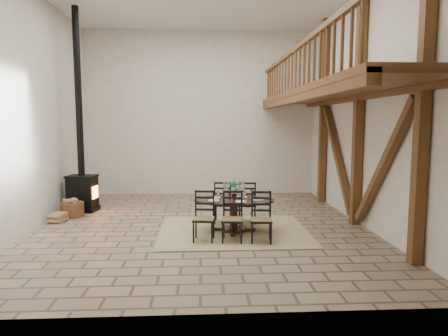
{
  "coord_description": "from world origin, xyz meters",
  "views": [
    {
      "loc": [
        0.04,
        -8.43,
        2.22
      ],
      "look_at": [
        0.52,
        0.4,
        1.22
      ],
      "focal_mm": 32.0,
      "sensor_mm": 36.0,
      "label": 1
    }
  ],
  "objects": [
    {
      "name": "wood_stove",
      "position": [
        -2.99,
        1.64,
        1.11
      ],
      "size": [
        0.78,
        0.64,
        5.0
      ],
      "rotation": [
        0.0,
        0.0,
        -0.14
      ],
      "color": "black",
      "rests_on": "ground"
    },
    {
      "name": "rug",
      "position": [
        0.67,
        -0.48,
        0.01
      ],
      "size": [
        3.0,
        2.5,
        0.02
      ],
      "primitive_type": "cube",
      "color": "#C7BA80",
      "rests_on": "ground"
    },
    {
      "name": "dining_table",
      "position": [
        0.66,
        -0.57,
        0.38
      ],
      "size": [
        1.73,
        1.94,
        1.05
      ],
      "rotation": [
        0.0,
        0.0,
        -0.12
      ],
      "color": "black",
      "rests_on": "ground"
    },
    {
      "name": "ground",
      "position": [
        0.0,
        0.0,
        0.0
      ],
      "size": [
        8.0,
        8.0,
        0.0
      ],
      "primitive_type": "plane",
      "color": "gray",
      "rests_on": "ground"
    },
    {
      "name": "log_stack",
      "position": [
        -3.22,
        0.53,
        0.1
      ],
      "size": [
        0.37,
        0.46,
        0.21
      ],
      "rotation": [
        0.0,
        0.0,
        -0.2
      ],
      "color": "tan",
      "rests_on": "ground"
    },
    {
      "name": "log_basket",
      "position": [
        -3.05,
        1.02,
        0.19
      ],
      "size": [
        0.53,
        0.53,
        0.44
      ],
      "rotation": [
        0.0,
        0.0,
        0.17
      ],
      "color": "brown",
      "rests_on": "ground"
    },
    {
      "name": "room_shell",
      "position": [
        1.19,
        0.0,
        3.01
      ],
      "size": [
        7.02,
        8.02,
        5.01
      ],
      "color": "white",
      "rests_on": "ground"
    }
  ]
}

